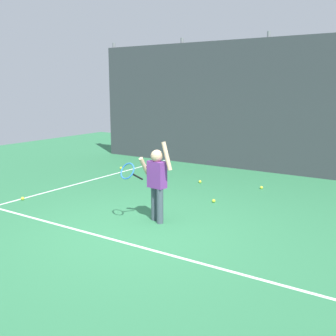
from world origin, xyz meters
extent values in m
plane|color=#2D7247|center=(0.00, 0.00, 0.00)|extent=(20.00, 20.00, 0.00)
cube|color=white|center=(0.00, -0.49, 0.00)|extent=(9.00, 0.05, 0.00)
cube|color=white|center=(-3.03, 1.00, 0.00)|extent=(0.05, 9.00, 0.00)
cube|color=#383D42|center=(0.00, 5.37, 1.70)|extent=(10.42, 0.08, 3.40)
cylinder|color=slate|center=(-5.06, 5.43, 1.77)|extent=(0.09, 0.09, 3.55)
cylinder|color=slate|center=(-2.53, 5.43, 1.77)|extent=(0.09, 0.09, 3.55)
cylinder|color=slate|center=(0.00, 5.43, 1.77)|extent=(0.09, 0.09, 3.55)
cylinder|color=#3F4C59|center=(-0.08, 0.58, 0.29)|extent=(0.11, 0.11, 0.58)
cylinder|color=#3F4C59|center=(0.09, 0.50, 0.29)|extent=(0.11, 0.11, 0.58)
cube|color=#72338C|center=(0.01, 0.54, 0.80)|extent=(0.32, 0.21, 0.44)
sphere|color=tan|center=(0.01, 0.54, 1.10)|extent=(0.20, 0.20, 0.20)
cylinder|color=tan|center=(0.20, 0.53, 1.12)|extent=(0.21, 0.10, 0.46)
cylinder|color=tan|center=(-0.19, 0.50, 0.87)|extent=(0.11, 0.30, 0.43)
cylinder|color=black|center=(-0.28, 0.39, 0.75)|extent=(0.06, 0.24, 0.15)
torus|color=#2666B2|center=(-0.31, 0.18, 0.88)|extent=(0.30, 0.20, 0.26)
sphere|color=#CCE033|center=(0.28, 2.05, 0.03)|extent=(0.07, 0.07, 0.07)
sphere|color=#CCE033|center=(0.68, 3.56, 0.03)|extent=(0.07, 0.07, 0.07)
sphere|color=#CCE033|center=(-3.29, 3.53, 0.03)|extent=(0.07, 0.07, 0.07)
sphere|color=#CCE033|center=(-2.94, 0.12, 0.03)|extent=(0.07, 0.07, 0.07)
sphere|color=#CCE033|center=(-0.71, 3.30, 0.03)|extent=(0.07, 0.07, 0.07)
camera|label=1|loc=(3.68, -4.70, 2.20)|focal=43.14mm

